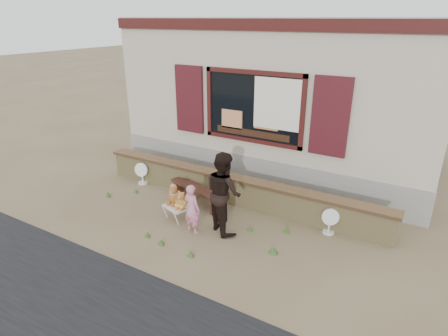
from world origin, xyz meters
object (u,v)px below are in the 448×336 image
Objects in this scene: folding_chair at (178,207)px; child at (192,209)px; teddy_bear_left at (174,194)px; teddy_bear_right at (181,200)px; adult at (223,192)px; bench at (196,191)px.

child is (0.56, -0.28, 0.23)m from folding_chair.
teddy_bear_left is (-0.13, 0.05, 0.24)m from folding_chair.
child reaches higher than teddy_bear_left.
adult reaches higher than teddy_bear_right.
teddy_bear_right is at bearing 0.00° from teddy_bear_left.
teddy_bear_left is at bearing -77.08° from bench.
child is 0.62× the size of adult.
adult reaches higher than bench.
teddy_bear_right is (0.13, -0.05, 0.22)m from folding_chair.
bench is 1.43m from adult.
bench is at bearing 122.61° from teddy_bear_right.
child is at bearing -42.63° from bench.
bench is 2.51× the size of folding_chair.
teddy_bear_left is 0.77m from child.
bench is at bearing 104.67° from teddy_bear_left.
teddy_bear_right is at bearing -59.14° from bench.
adult is (0.92, 0.15, 0.32)m from teddy_bear_right.
adult is at bearing 28.15° from teddy_bear_right.
adult is at bearing 24.56° from folding_chair.
adult is (0.49, 0.39, 0.31)m from child.
teddy_bear_left is 1.22m from adult.
teddy_bear_right is at bearing -0.00° from folding_chair.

